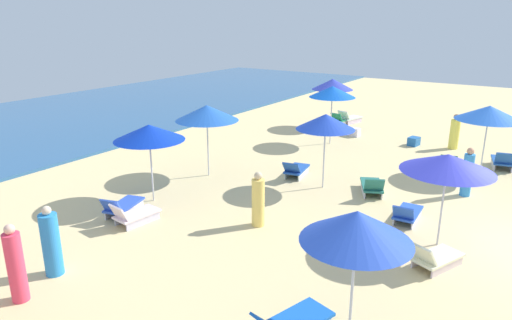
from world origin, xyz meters
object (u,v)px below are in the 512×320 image
lounge_chair_2_0 (296,170)px  lounge_chair_4_0 (434,257)px  umbrella_1 (149,132)px  cooler_box_2 (354,132)px  beachgoer_2 (455,133)px  beachgoer_5 (51,243)px  lounge_chair_1_0 (134,215)px  umbrella_7 (489,113)px  umbrella_5 (357,226)px  lounge_chair_1_1 (122,206)px  lounge_chair_7_0 (449,163)px  umbrella_2 (326,122)px  lounge_chair_3_1 (342,120)px  beachgoer_0 (467,173)px  umbrella_3 (333,84)px  lounge_chair_4_1 (407,214)px  umbrella_6 (332,92)px  umbrella_4 (448,163)px  cooler_box_0 (414,141)px  beachgoer_6 (16,266)px  beach_ball_1 (367,250)px  umbrella_8 (207,113)px  lounge_chair_3_0 (349,118)px  lounge_chair_7_1 (502,161)px  lounge_chair_2_1 (372,186)px

lounge_chair_2_0 → lounge_chair_4_0: bearing=136.2°
umbrella_1 → cooler_box_2: 11.44m
beachgoer_2 → beachgoer_5: (-15.64, 5.23, 0.05)m
lounge_chair_1_0 → umbrella_7: 12.28m
umbrella_5 → beachgoer_2: umbrella_5 is taller
lounge_chair_4_0 → beachgoer_5: bearing=58.0°
lounge_chair_1_1 → lounge_chair_7_0: lounge_chair_7_0 is taller
umbrella_2 → cooler_box_2: 7.62m
lounge_chair_3_1 → beachgoer_0: 10.39m
lounge_chair_1_0 → umbrella_7: bearing=-120.4°
umbrella_1 → umbrella_3: bearing=-1.6°
lounge_chair_4_1 → umbrella_6: bearing=-53.3°
umbrella_4 → lounge_chair_7_0: bearing=9.4°
lounge_chair_1_0 → umbrella_6: umbrella_6 is taller
lounge_chair_1_1 → beachgoer_2: beachgoer_2 is taller
lounge_chair_3_1 → cooler_box_0: bearing=160.7°
umbrella_3 → beachgoer_6: umbrella_3 is taller
beach_ball_1 → lounge_chair_4_1: bearing=-5.5°
umbrella_7 → umbrella_8: umbrella_8 is taller
lounge_chair_3_0 → lounge_chair_7_0: lounge_chair_3_0 is taller
umbrella_3 → lounge_chair_3_1: umbrella_3 is taller
umbrella_3 → umbrella_4: (-10.43, -7.68, -0.05)m
umbrella_1 → lounge_chair_7_1: 12.93m
lounge_chair_1_1 → cooler_box_2: bearing=-115.3°
umbrella_5 → lounge_chair_7_0: (10.85, 0.57, -1.91)m
umbrella_1 → umbrella_5: size_ratio=0.99×
beachgoer_0 → lounge_chair_1_0: bearing=68.5°
lounge_chair_1_0 → lounge_chair_2_1: (5.76, -4.68, 0.01)m
umbrella_4 → beachgoer_6: size_ratio=1.42×
umbrella_1 → umbrella_7: umbrella_7 is taller
umbrella_6 → umbrella_7: size_ratio=1.02×
umbrella_4 → umbrella_3: bearing=36.4°
lounge_chair_1_1 → lounge_chair_3_0: 14.87m
lounge_chair_3_1 → umbrella_5: bearing=120.5°
beach_ball_1 → lounge_chair_1_1: bearing=103.4°
lounge_chair_2_0 → lounge_chair_3_1: (8.68, 2.00, 0.00)m
umbrella_5 → beach_ball_1: size_ratio=8.43×
lounge_chair_1_0 → beachgoer_5: bearing=107.1°
lounge_chair_2_0 → lounge_chair_2_1: 2.84m
beachgoer_6 → beachgoer_2: bearing=32.8°
umbrella_1 → beachgoer_0: umbrella_1 is taller
lounge_chair_2_0 → lounge_chair_7_1: 7.86m
lounge_chair_4_1 → lounge_chair_7_0: size_ratio=1.08×
lounge_chair_1_1 → beach_ball_1: lounge_chair_1_1 is taller
lounge_chair_4_0 → beachgoer_2: size_ratio=0.98×
umbrella_6 → beachgoer_5: 13.58m
cooler_box_0 → lounge_chair_2_1: bearing=-166.8°
beach_ball_1 → beachgoer_2: bearing=1.3°
lounge_chair_3_1 → beachgoer_0: (-7.30, -7.37, 0.48)m
umbrella_5 → lounge_chair_7_0: umbrella_5 is taller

